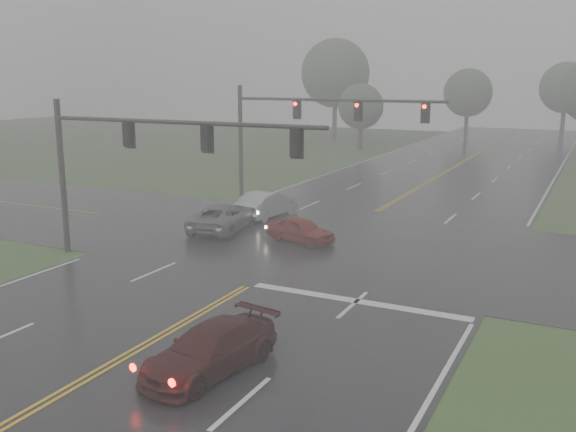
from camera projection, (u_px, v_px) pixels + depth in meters
The scene contains 13 objects.
main_road at pixel (309, 251), 30.55m from camera, with size 18.00×160.00×0.02m, color black.
cross_street at pixel (325, 242), 32.30m from camera, with size 120.00×14.00×0.02m, color black.
stop_bar at pixel (357, 302), 23.70m from camera, with size 8.50×0.50×0.01m, color silver.
sedan_maroon at pixel (211, 372), 18.09m from camera, with size 1.85×4.56×1.32m, color black.
sedan_red at pixel (300, 242), 32.18m from camera, with size 1.48×3.67×1.25m, color maroon.
sedan_silver at pixel (267, 217), 37.87m from camera, with size 1.63×4.68×1.54m, color #9A9DA1.
car_grey at pixel (223, 230), 34.60m from camera, with size 2.41×5.22×1.45m, color #595B60.
signal_gantry_near at pixel (132, 150), 27.53m from camera, with size 13.44×0.31×7.16m.
signal_gantry_far at pixel (299, 120), 41.55m from camera, with size 14.19×0.38×7.58m.
tree_nw_a at pixel (361, 107), 70.78m from camera, with size 5.00×5.00×7.34m.
tree_n_mid at pixel (468, 93), 82.89m from camera, with size 6.21×6.21×9.12m.
tree_nw_b at pixel (335, 73), 81.81m from camera, with size 8.74×8.74×12.84m.
tree_n_far at pixel (566, 88), 85.51m from camera, with size 6.82×6.82×10.02m.
Camera 1 is at (12.21, -6.85, 8.18)m, focal length 40.00 mm.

